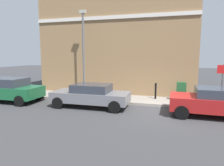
{
  "coord_description": "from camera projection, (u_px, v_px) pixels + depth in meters",
  "views": [
    {
      "loc": [
        -10.45,
        -0.32,
        2.93
      ],
      "look_at": [
        1.45,
        3.19,
        1.2
      ],
      "focal_mm": 32.11,
      "sensor_mm": 36.0,
      "label": 1
    }
  ],
  "objects": [
    {
      "name": "ground",
      "position": [
        163.0,
        112.0,
        10.42
      ],
      "size": [
        80.0,
        80.0,
        0.0
      ],
      "primitive_type": "plane",
      "color": "#38383A"
    },
    {
      "name": "sidewalk",
      "position": [
        76.0,
        96.0,
        14.06
      ],
      "size": [
        2.25,
        30.0,
        0.15
      ],
      "primitive_type": "cube",
      "color": "gray",
      "rests_on": "ground"
    },
    {
      "name": "corner_building",
      "position": [
        121.0,
        33.0,
        16.76
      ],
      "size": [
        6.21,
        11.56,
        9.52
      ],
      "color": "olive",
      "rests_on": "ground"
    },
    {
      "name": "car_red",
      "position": [
        219.0,
        102.0,
        9.45
      ],
      "size": [
        2.01,
        4.46,
        1.39
      ],
      "rotation": [
        0.0,
        0.0,
        1.55
      ],
      "color": "maroon",
      "rests_on": "ground"
    },
    {
      "name": "car_grey",
      "position": [
        91.0,
        95.0,
        11.3
      ],
      "size": [
        1.88,
        4.35,
        1.32
      ],
      "rotation": [
        0.0,
        0.0,
        1.58
      ],
      "color": "slate",
      "rests_on": "ground"
    },
    {
      "name": "car_green",
      "position": [
        7.0,
        89.0,
        12.67
      ],
      "size": [
        2.02,
        4.47,
        1.51
      ],
      "rotation": [
        0.0,
        0.0,
        1.59
      ],
      "color": "#195933",
      "rests_on": "ground"
    },
    {
      "name": "utility_cabinet",
      "position": [
        181.0,
        92.0,
        12.25
      ],
      "size": [
        0.46,
        0.61,
        1.15
      ],
      "color": "#1E4C28",
      "rests_on": "sidewalk"
    },
    {
      "name": "bollard_near_cabinet",
      "position": [
        156.0,
        90.0,
        12.78
      ],
      "size": [
        0.14,
        0.14,
        1.04
      ],
      "color": "black",
      "rests_on": "sidewalk"
    },
    {
      "name": "street_sign",
      "position": [
        223.0,
        79.0,
        10.5
      ],
      "size": [
        0.08,
        0.6,
        2.3
      ],
      "color": "#59595B",
      "rests_on": "sidewalk"
    },
    {
      "name": "lamppost",
      "position": [
        83.0,
        50.0,
        13.51
      ],
      "size": [
        0.2,
        0.44,
        5.72
      ],
      "color": "#59595B",
      "rests_on": "sidewalk"
    }
  ]
}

